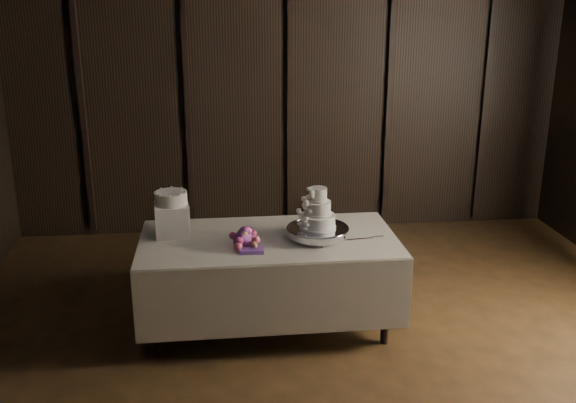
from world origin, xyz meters
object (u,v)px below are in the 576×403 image
at_px(small_cake, 171,198).
at_px(bouquet, 244,239).
at_px(display_table, 269,278).
at_px(box_pedestal, 172,219).
at_px(cake_stand, 318,233).
at_px(wedding_cake, 315,213).

bearing_deg(small_cake, bouquet, -30.12).
height_order(display_table, small_cake, small_cake).
height_order(bouquet, small_cake, small_cake).
distance_m(bouquet, box_pedestal, 0.63).
distance_m(cake_stand, box_pedestal, 1.14).
relative_size(wedding_cake, box_pedestal, 1.23).
distance_m(display_table, bouquet, 0.48).
relative_size(wedding_cake, bouquet, 0.83).
bearing_deg(bouquet, wedding_cake, 9.75).
height_order(display_table, bouquet, bouquet).
relative_size(display_table, small_cake, 7.96).
distance_m(display_table, cake_stand, 0.54).
xyz_separation_m(display_table, bouquet, (-0.20, -0.17, 0.41)).
distance_m(bouquet, small_cake, 0.67).
bearing_deg(box_pedestal, wedding_cake, -11.49).
distance_m(wedding_cake, small_cake, 1.12).
xyz_separation_m(cake_stand, small_cake, (-1.12, 0.21, 0.26)).
bearing_deg(cake_stand, small_cake, 169.41).
relative_size(cake_stand, wedding_cake, 1.51).
bearing_deg(wedding_cake, cake_stand, 6.82).
bearing_deg(wedding_cake, bouquet, 166.83).
height_order(cake_stand, box_pedestal, box_pedestal).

